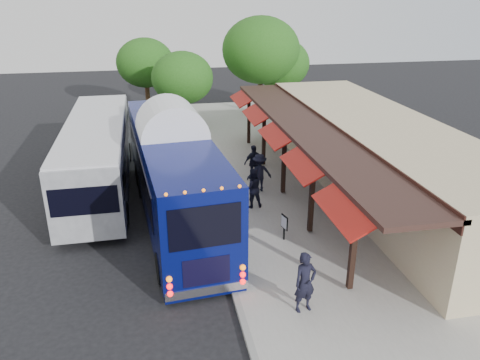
{
  "coord_description": "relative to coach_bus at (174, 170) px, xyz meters",
  "views": [
    {
      "loc": [
        -2.21,
        -16.0,
        9.32
      ],
      "look_at": [
        1.3,
        2.1,
        1.8
      ],
      "focal_mm": 35.0,
      "sensor_mm": 36.0,
      "label": 1
    }
  ],
  "objects": [
    {
      "name": "curb",
      "position": [
        1.5,
        1.22,
        -2.15
      ],
      "size": [
        0.2,
        40.0,
        0.16
      ],
      "primitive_type": "cube",
      "color": "gray",
      "rests_on": "ground"
    },
    {
      "name": "ped_b",
      "position": [
        3.46,
        0.04,
        -1.14
      ],
      "size": [
        0.93,
        0.74,
        1.86
      ],
      "primitive_type": "imported",
      "rotation": [
        0.0,
        0.0,
        3.19
      ],
      "color": "black",
      "rests_on": "sidewalk"
    },
    {
      "name": "tree_right",
      "position": [
        9.53,
        17.54,
        1.69
      ],
      "size": [
        4.59,
        4.59,
        5.87
      ],
      "color": "#382314",
      "rests_on": "ground"
    },
    {
      "name": "tree_mid",
      "position": [
        7.76,
        16.86,
        2.84
      ],
      "size": [
        5.93,
        5.93,
        7.59
      ],
      "color": "#382314",
      "rests_on": "ground"
    },
    {
      "name": "tree_left",
      "position": [
        1.53,
        14.04,
        1.42
      ],
      "size": [
        4.28,
        4.28,
        5.48
      ],
      "color": "#382314",
      "rests_on": "ground"
    },
    {
      "name": "ped_c",
      "position": [
        4.26,
        3.33,
        -1.16
      ],
      "size": [
        1.15,
        0.68,
        1.83
      ],
      "primitive_type": "imported",
      "rotation": [
        0.0,
        0.0,
        3.37
      ],
      "color": "black",
      "rests_on": "sidewalk"
    },
    {
      "name": "ground",
      "position": [
        1.45,
        -2.78,
        -2.22
      ],
      "size": [
        90.0,
        90.0,
        0.0
      ],
      "primitive_type": "plane",
      "color": "black",
      "rests_on": "ground"
    },
    {
      "name": "station_shelter",
      "position": [
        9.83,
        1.22,
        -0.38
      ],
      "size": [
        8.15,
        20.0,
        3.6
      ],
      "color": "tan",
      "rests_on": "ground"
    },
    {
      "name": "ped_d",
      "position": [
        4.18,
        1.77,
        -1.13
      ],
      "size": [
        1.25,
        0.75,
        1.89
      ],
      "primitive_type": "imported",
      "rotation": [
        0.0,
        0.0,
        3.19
      ],
      "color": "black",
      "rests_on": "sidewalk"
    },
    {
      "name": "tree_far",
      "position": [
        -0.95,
        20.05,
        1.68
      ],
      "size": [
        4.58,
        4.58,
        5.86
      ],
      "color": "#382314",
      "rests_on": "ground"
    },
    {
      "name": "ped_a",
      "position": [
        3.43,
        -7.5,
        -1.08
      ],
      "size": [
        0.8,
        0.61,
        1.98
      ],
      "primitive_type": "imported",
      "rotation": [
        0.0,
        0.0,
        0.21
      ],
      "color": "black",
      "rests_on": "sidewalk"
    },
    {
      "name": "sign_board",
      "position": [
        4.03,
        -3.15,
        -1.36
      ],
      "size": [
        0.15,
        0.47,
        1.05
      ],
      "rotation": [
        0.0,
        0.0,
        0.24
      ],
      "color": "black",
      "rests_on": "sidewalk"
    },
    {
      "name": "sidewalk",
      "position": [
        6.45,
        1.22,
        -2.15
      ],
      "size": [
        10.0,
        40.0,
        0.15
      ],
      "primitive_type": "cube",
      "color": "#9E9B93",
      "rests_on": "ground"
    },
    {
      "name": "city_bus",
      "position": [
        -3.5,
        4.01,
        -0.34
      ],
      "size": [
        2.93,
        12.74,
        3.41
      ],
      "rotation": [
        0.0,
        0.0,
        0.01
      ],
      "color": "gray",
      "rests_on": "ground"
    },
    {
      "name": "coach_bus",
      "position": [
        0.0,
        0.0,
        0.0
      ],
      "size": [
        3.87,
        13.11,
        4.14
      ],
      "rotation": [
        0.0,
        0.0,
        0.09
      ],
      "color": "#070E58",
      "rests_on": "ground"
    }
  ]
}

